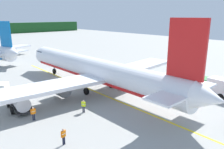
# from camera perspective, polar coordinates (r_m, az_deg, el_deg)

# --- Properties ---
(airliner_foreground) EXTENTS (34.69, 41.65, 11.90)m
(airliner_foreground) POSITION_cam_1_polar(r_m,az_deg,el_deg) (36.28, -4.38, 1.13)
(airliner_foreground) COLOR white
(airliner_foreground) RESTS_ON ground
(service_truck_fuel) EXTENTS (2.87, 5.93, 2.40)m
(service_truck_fuel) POSITION_cam_1_polar(r_m,az_deg,el_deg) (31.70, -23.18, -5.95)
(service_truck_fuel) COLOR silver
(service_truck_fuel) RESTS_ON ground
(service_truck_pushback) EXTENTS (2.74, 6.77, 2.86)m
(service_truck_pushback) POSITION_cam_1_polar(r_m,az_deg,el_deg) (37.51, 26.21, -2.81)
(service_truck_pushback) COLOR #338C3F
(service_truck_pushback) RESTS_ON ground
(cargo_container_near) EXTENTS (2.20, 2.20, 2.09)m
(cargo_container_near) POSITION_cam_1_polar(r_m,az_deg,el_deg) (33.73, 15.30, -4.73)
(cargo_container_near) COLOR #333338
(cargo_container_near) RESTS_ON ground
(crew_marshaller) EXTENTS (0.42, 0.56, 1.68)m
(crew_marshaller) POSITION_cam_1_polar(r_m,az_deg,el_deg) (28.59, -7.43, -7.94)
(crew_marshaller) COLOR #191E33
(crew_marshaller) RESTS_ON ground
(crew_loader_left) EXTENTS (0.63, 0.26, 1.71)m
(crew_loader_left) POSITION_cam_1_polar(r_m,az_deg,el_deg) (27.91, -19.80, -9.30)
(crew_loader_left) COLOR #191E33
(crew_loader_left) RESTS_ON ground
(crew_loader_right) EXTENTS (0.61, 0.33, 1.70)m
(crew_loader_right) POSITION_cam_1_polar(r_m,az_deg,el_deg) (22.30, -12.51, -15.17)
(crew_loader_right) COLOR #191E33
(crew_loader_right) RESTS_ON ground
(apron_guide_line) EXTENTS (0.30, 60.00, 0.01)m
(apron_guide_line) POSITION_cam_1_polar(r_m,az_deg,el_deg) (33.61, -0.56, -6.03)
(apron_guide_line) COLOR yellow
(apron_guide_line) RESTS_ON ground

